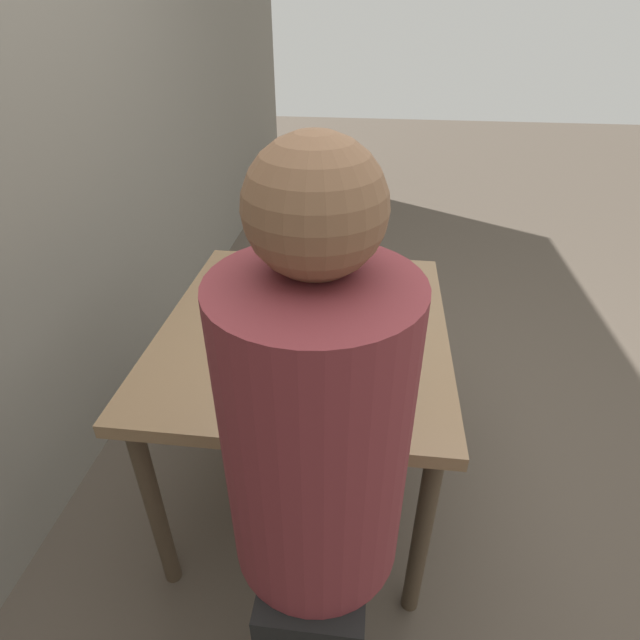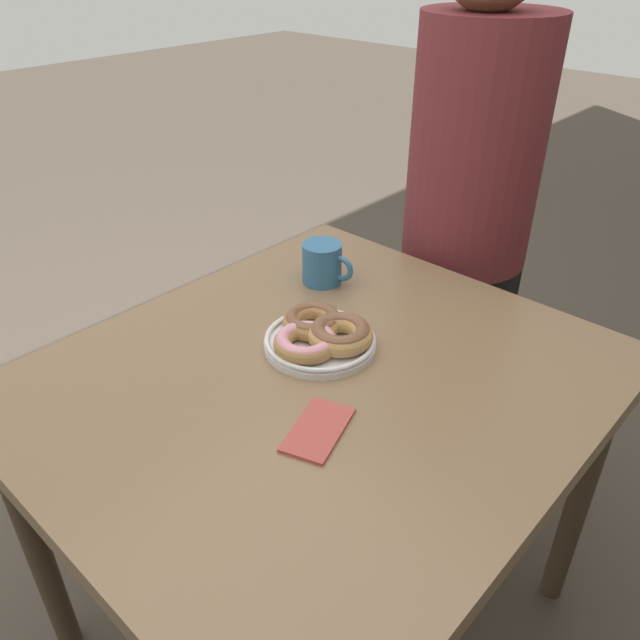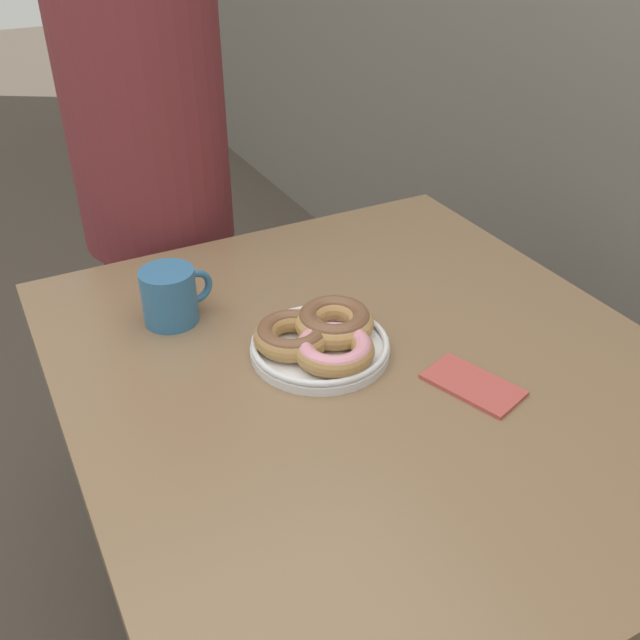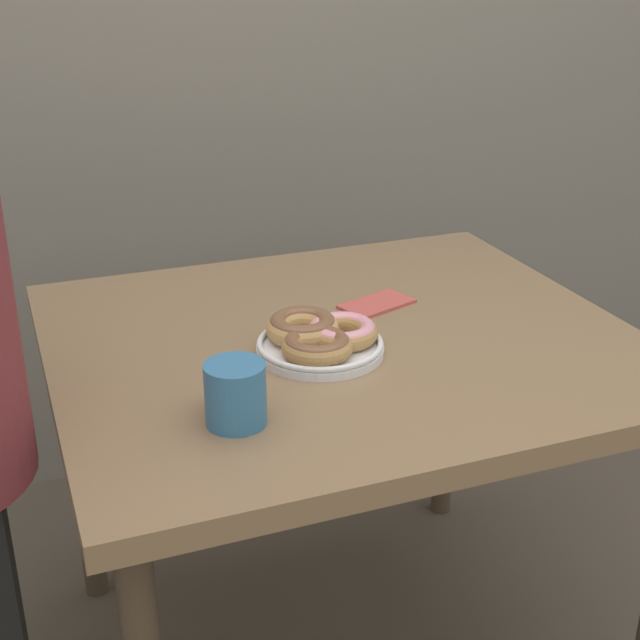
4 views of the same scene
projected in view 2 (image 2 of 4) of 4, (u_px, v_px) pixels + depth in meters
The scene contains 6 objects.
ground_plane at pixel (255, 559), 1.63m from camera, with size 14.00×14.00×0.00m, color #4C4238.
dining_table at pixel (319, 408), 1.15m from camera, with size 0.99×0.88×0.72m.
donut_plate at pixel (321, 335), 1.17m from camera, with size 0.23×0.24×0.06m.
coffee_mug at pixel (323, 263), 1.37m from camera, with size 0.09×0.12×0.09m.
person_figure at pixel (468, 220), 1.59m from camera, with size 0.34×0.32×1.44m.
napkin at pixel (318, 429), 0.98m from camera, with size 0.15×0.12×0.01m.
Camera 2 is at (0.65, 0.83, 1.40)m, focal length 35.00 mm.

